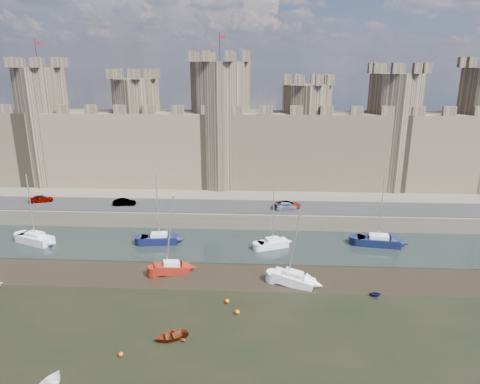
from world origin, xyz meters
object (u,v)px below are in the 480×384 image
at_px(car_1, 124,202).
at_px(sailboat_3, 378,241).
at_px(sailboat_0, 35,238).
at_px(sailboat_2, 273,243).
at_px(sailboat_1, 159,239).
at_px(car_3, 288,205).
at_px(car_0, 41,199).
at_px(sailboat_5, 293,279).
at_px(car_2, 287,206).
at_px(sailboat_4, 172,268).

height_order(car_1, sailboat_3, sailboat_3).
height_order(sailboat_0, sailboat_2, sailboat_0).
height_order(car_1, sailboat_1, sailboat_1).
distance_m(car_1, sailboat_2, 26.57).
distance_m(car_3, sailboat_3, 15.40).
relative_size(car_1, sailboat_1, 0.35).
xyz_separation_m(car_0, car_3, (41.72, -1.02, -0.03)).
bearing_deg(sailboat_5, sailboat_2, 120.22).
distance_m(car_2, sailboat_4, 23.69).
relative_size(car_2, sailboat_4, 0.41).
relative_size(sailboat_4, sailboat_5, 0.97).
relative_size(sailboat_1, sailboat_3, 1.00).
relative_size(sailboat_0, sailboat_1, 1.00).
relative_size(car_1, sailboat_4, 0.36).
xyz_separation_m(sailboat_0, sailboat_2, (34.38, 0.22, -0.04)).
bearing_deg(car_1, sailboat_0, 131.75).
bearing_deg(sailboat_0, car_3, 37.72).
xyz_separation_m(sailboat_2, sailboat_4, (-12.72, -8.38, -0.02)).
height_order(car_1, sailboat_4, sailboat_4).
bearing_deg(sailboat_5, car_2, 107.35).
distance_m(car_0, sailboat_3, 55.14).
distance_m(car_3, sailboat_1, 21.41).
xyz_separation_m(car_3, sailboat_0, (-37.00, -10.44, -2.31)).
distance_m(sailboat_1, sailboat_5, 21.58).
bearing_deg(car_0, sailboat_2, -124.48).
xyz_separation_m(car_0, sailboat_5, (41.32, -21.67, -2.40)).
distance_m(sailboat_1, sailboat_3, 31.50).
bearing_deg(sailboat_1, sailboat_3, -5.44).
xyz_separation_m(car_1, car_2, (26.93, -0.63, 0.01)).
bearing_deg(sailboat_5, sailboat_1, 167.55).
relative_size(car_2, sailboat_2, 0.45).
bearing_deg(sailboat_2, car_2, 52.40).
height_order(car_0, sailboat_1, sailboat_1).
relative_size(sailboat_3, sailboat_4, 1.01).
bearing_deg(sailboat_3, car_1, 176.05).
height_order(sailboat_0, sailboat_1, sailboat_0).
bearing_deg(sailboat_5, sailboat_4, -169.62).
bearing_deg(sailboat_0, sailboat_4, 1.31).
relative_size(car_1, sailboat_2, 0.39).
height_order(sailboat_0, sailboat_3, sailboat_0).
bearing_deg(sailboat_3, sailboat_1, -169.78).
xyz_separation_m(car_0, sailboat_4, (26.37, -19.62, -2.40)).
xyz_separation_m(car_2, sailboat_3, (12.62, -8.05, -2.32)).
xyz_separation_m(car_1, sailboat_1, (8.06, -9.66, -2.29)).
relative_size(car_0, sailboat_1, 0.37).
height_order(car_0, sailboat_5, sailboat_5).
height_order(sailboat_3, sailboat_5, sailboat_5).
relative_size(car_3, sailboat_3, 0.43).
distance_m(sailboat_1, sailboat_2, 16.36).
bearing_deg(sailboat_5, car_3, 107.08).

